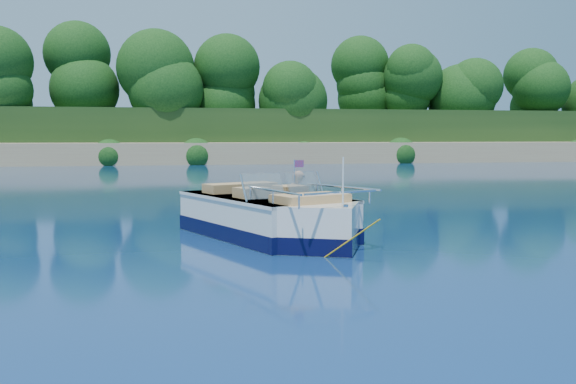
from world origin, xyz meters
name	(u,v)px	position (x,y,z in m)	size (l,w,h in m)	color
ground	(310,260)	(0.00, 0.00, 0.00)	(160.00, 160.00, 0.00)	#0A2649
shoreline	(183,145)	(0.00, 63.77, 0.98)	(170.00, 59.00, 6.00)	tan
treeline	(192,90)	(0.04, 41.01, 5.55)	(150.00, 7.12, 8.19)	black
motorboat	(275,220)	(-0.19, 2.24, 0.36)	(3.30, 5.28, 1.87)	white
tow_tube	(295,218)	(0.70, 4.60, 0.09)	(1.71, 1.71, 0.34)	#E1A409
boy	(296,222)	(0.72, 4.60, 0.00)	(0.57, 0.38, 1.57)	tan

